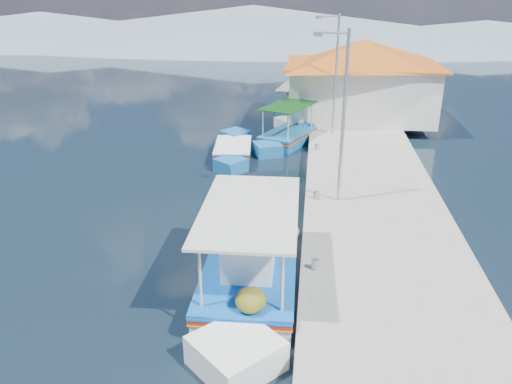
# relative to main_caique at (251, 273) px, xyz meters

# --- Properties ---
(ground) EXTENTS (160.00, 160.00, 0.00)m
(ground) POSITION_rel_main_caique_xyz_m (-2.06, 3.44, -0.53)
(ground) COLOR black
(ground) RESTS_ON ground
(quay) EXTENTS (5.00, 44.00, 0.50)m
(quay) POSITION_rel_main_caique_xyz_m (3.84, 9.44, -0.28)
(quay) COLOR #A2A098
(quay) RESTS_ON ground
(bollards) EXTENTS (0.20, 17.20, 0.30)m
(bollards) POSITION_rel_main_caique_xyz_m (1.74, 8.69, 0.12)
(bollards) COLOR #A5A8AD
(bollards) RESTS_ON quay
(main_caique) EXTENTS (2.59, 8.44, 2.78)m
(main_caique) POSITION_rel_main_caique_xyz_m (0.00, 0.00, 0.00)
(main_caique) COLOR white
(main_caique) RESTS_ON ground
(caique_green_canopy) EXTENTS (3.36, 5.63, 2.29)m
(caique_green_canopy) POSITION_rel_main_caique_xyz_m (0.17, 13.96, -0.19)
(caique_green_canopy) COLOR #1A65A1
(caique_green_canopy) RESTS_ON ground
(caique_blue_hull) EXTENTS (2.04, 5.67, 1.01)m
(caique_blue_hull) POSITION_rel_main_caique_xyz_m (-2.27, 11.40, -0.26)
(caique_blue_hull) COLOR #1A65A1
(caique_blue_hull) RESTS_ON ground
(caique_far) EXTENTS (2.50, 6.39, 2.26)m
(caique_far) POSITION_rel_main_caique_xyz_m (0.42, 19.46, -0.12)
(caique_far) COLOR white
(caique_far) RESTS_ON ground
(harbor_building) EXTENTS (10.49, 10.49, 4.40)m
(harbor_building) POSITION_rel_main_caique_xyz_m (4.14, 18.44, 2.24)
(harbor_building) COLOR silver
(harbor_building) RESTS_ON quay
(lamp_post_near) EXTENTS (1.21, 0.14, 6.00)m
(lamp_post_near) POSITION_rel_main_caique_xyz_m (2.45, 5.44, 3.32)
(lamp_post_near) COLOR #A5A8AD
(lamp_post_near) RESTS_ON quay
(lamp_post_far) EXTENTS (1.21, 0.14, 6.00)m
(lamp_post_far) POSITION_rel_main_caique_xyz_m (2.45, 14.44, 3.32)
(lamp_post_far) COLOR #A5A8AD
(lamp_post_far) RESTS_ON quay
(mountain_ridge) EXTENTS (171.40, 96.00, 5.50)m
(mountain_ridge) POSITION_rel_main_caique_xyz_m (4.48, 59.44, 1.51)
(mountain_ridge) COLOR slate
(mountain_ridge) RESTS_ON ground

